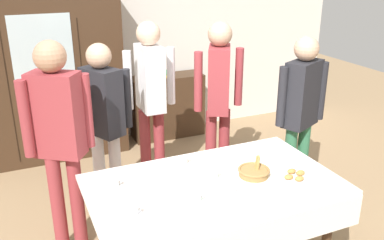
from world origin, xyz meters
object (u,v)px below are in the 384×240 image
Objects in this scene: tea_cup_near_left at (183,161)px; pastry_plate at (295,177)px; book_stack at (167,74)px; person_near_right_end at (103,114)px; dining_table at (216,196)px; bookshelf_low at (167,106)px; tea_cup_mid_right at (114,184)px; tea_cup_mid_left at (231,190)px; tea_cup_near_right at (133,212)px; person_behind_table_right at (59,130)px; person_beside_shelf at (301,106)px; person_behind_table_left at (219,91)px; spoon_near_left at (231,163)px; tea_cup_front_edge at (214,175)px; spoon_far_left at (260,189)px; bread_basket at (254,172)px; wall_cabinet at (45,78)px; person_by_cabinet at (150,90)px; tea_cup_far_right at (196,199)px.

pastry_plate is (0.67, -0.55, -0.01)m from tea_cup_near_left.
person_near_right_end is at bearing -127.64° from book_stack.
dining_table is 2.72m from bookshelf_low.
tea_cup_mid_right is at bearing -166.73° from tea_cup_near_left.
tea_cup_mid_right is (-0.69, 0.26, 0.12)m from dining_table.
tea_cup_mid_right is 0.46× the size of pastry_plate.
tea_cup_mid_left is at bearing -65.49° from person_near_right_end.
tea_cup_near_right is 0.07× the size of person_behind_table_right.
book_stack is 2.35m from tea_cup_near_left.
tea_cup_near_left is 0.08× the size of person_beside_shelf.
person_behind_table_left is (0.68, 0.72, 0.30)m from tea_cup_near_left.
tea_cup_mid_left is at bearing -119.28° from spoon_near_left.
dining_table is 0.43m from tea_cup_near_left.
person_behind_table_left is at bearing 89.52° from pastry_plate.
tea_cup_front_edge and tea_cup_near_left have the same top height.
bread_basket is at bearing 70.45° from spoon_far_left.
tea_cup_mid_right is at bearing 165.81° from bread_basket.
bookshelf_low is at bearing 78.41° from tea_cup_mid_left.
person_behind_table_right is (-0.98, 0.70, 0.42)m from dining_table.
dining_table is 1.13× the size of person_near_right_end.
tea_cup_near_left is 0.54× the size of bread_basket.
person_beside_shelf reaches higher than book_stack.
bread_basket reaches higher than dining_table.
person_beside_shelf is at bearing -75.26° from book_stack.
bread_basket reaches higher than spoon_near_left.
wall_cabinet reaches higher than person_behind_table_right.
wall_cabinet is at bearing 127.70° from person_by_cabinet.
spoon_far_left is (0.34, -0.59, -0.02)m from tea_cup_near_left.
bookshelf_low is at bearing 61.41° from tea_cup_mid_right.
bread_basket is 0.86× the size of pastry_plate.
tea_cup_mid_right is 1.33m from pastry_plate.
person_by_cabinet is at bearing 110.29° from pastry_plate.
spoon_near_left is 0.07× the size of person_near_right_end.
bookshelf_low is 2.59m from person_behind_table_right.
spoon_far_left is at bearing -10.07° from tea_cup_mid_left.
dining_table is at bearing -35.54° from person_behind_table_right.
tea_cup_front_edge is at bearing 18.73° from tea_cup_near_right.
spoon_far_left is at bearing -3.25° from tea_cup_far_right.
tea_cup_mid_right is 0.08× the size of person_by_cabinet.
person_behind_table_left is (0.34, 1.31, 0.32)m from spoon_far_left.
person_near_right_end is (-0.87, 1.13, 0.21)m from bread_basket.
book_stack is (0.00, 0.00, 0.45)m from bookshelf_low.
pastry_plate is 0.33m from spoon_far_left.
tea_cup_near_right is at bearing -69.37° from person_behind_table_right.
person_beside_shelf reaches higher than bread_basket.
tea_cup_mid_right is at bearing -98.98° from person_near_right_end.
tea_cup_mid_right is 0.62m from tea_cup_far_right.
person_behind_table_left is at bearing 76.54° from bread_basket.
spoon_near_left is (1.16, -2.33, -0.24)m from wall_cabinet.
spoon_near_left is at bearing -110.46° from person_behind_table_left.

